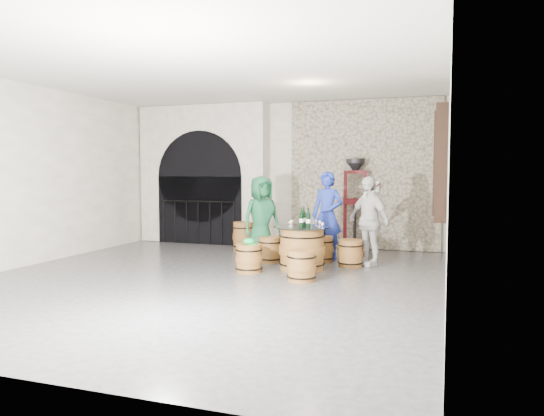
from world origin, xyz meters
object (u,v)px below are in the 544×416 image
(side_barrel, at_px, (243,236))
(barrel_stool_far, at_px, (322,249))
(person_white, at_px, (368,221))
(corking_press, at_px, (355,197))
(barrel_stool_near_right, at_px, (302,266))
(barrel_stool_near_left, at_px, (249,258))
(barrel_stool_right, at_px, (350,253))
(person_green, at_px, (261,218))
(wine_bottle_left, at_px, (302,219))
(barrel_table, at_px, (302,248))
(wine_bottle_right, at_px, (304,218))
(barrel_stool_left, at_px, (270,250))
(wine_bottle_center, at_px, (308,219))
(person_blue, at_px, (327,215))

(side_barrel, bearing_deg, barrel_stool_far, -22.57)
(person_white, distance_m, corking_press, 1.73)
(barrel_stool_near_right, distance_m, barrel_stool_near_left, 1.08)
(barrel_stool_right, distance_m, person_green, 1.78)
(person_green, relative_size, wine_bottle_left, 4.86)
(barrel_table, distance_m, person_white, 1.34)
(barrel_stool_far, relative_size, wine_bottle_right, 1.44)
(barrel_stool_left, xyz_separation_m, barrel_stool_right, (1.48, 0.05, 0.00))
(corking_press, bearing_deg, barrel_stool_right, -90.15)
(barrel_stool_far, relative_size, barrel_stool_near_right, 1.00)
(barrel_stool_far, bearing_deg, barrel_table, -98.34)
(barrel_stool_left, bearing_deg, wine_bottle_left, -34.36)
(barrel_stool_left, xyz_separation_m, corking_press, (1.25, 1.88, 0.89))
(barrel_stool_left, relative_size, corking_press, 0.24)
(barrel_stool_far, relative_size, wine_bottle_left, 1.44)
(barrel_stool_near_right, distance_m, side_barrel, 3.26)
(barrel_table, bearing_deg, person_white, 37.87)
(wine_bottle_center, bearing_deg, barrel_stool_left, 146.80)
(barrel_stool_right, bearing_deg, barrel_stool_near_right, -108.49)
(person_green, height_order, wine_bottle_left, person_green)
(barrel_table, height_order, barrel_stool_near_right, barrel_table)
(barrel_table, height_order, corking_press, corking_press)
(barrel_table, xyz_separation_m, person_white, (1.00, 0.78, 0.43))
(barrel_stool_left, xyz_separation_m, wine_bottle_left, (0.75, -0.51, 0.63))
(barrel_table, bearing_deg, person_green, 145.76)
(barrel_stool_near_left, relative_size, corking_press, 0.24)
(barrel_stool_left, height_order, person_white, person_white)
(barrel_table, xyz_separation_m, barrel_stool_far, (0.13, 0.91, -0.13))
(wine_bottle_center, relative_size, side_barrel, 0.54)
(barrel_table, relative_size, person_green, 0.60)
(person_green, bearing_deg, barrel_table, -84.91)
(side_barrel, bearing_deg, person_green, -52.61)
(barrel_stool_left, xyz_separation_m, person_blue, (0.93, 0.65, 0.60))
(barrel_stool_near_right, relative_size, side_barrel, 0.78)
(barrel_stool_near_left, xyz_separation_m, person_white, (1.77, 1.28, 0.56))
(wine_bottle_left, bearing_deg, barrel_stool_far, 80.98)
(barrel_stool_near_left, bearing_deg, person_green, 99.82)
(barrel_stool_left, relative_size, person_blue, 0.28)
(person_blue, bearing_deg, wine_bottle_left, -87.12)
(barrel_stool_far, xyz_separation_m, barrel_stool_right, (0.59, -0.34, 0.00))
(barrel_stool_far, bearing_deg, wine_bottle_right, -102.27)
(barrel_stool_far, bearing_deg, barrel_stool_right, -30.24)
(person_green, bearing_deg, wine_bottle_right, -76.70)
(wine_bottle_left, xyz_separation_m, wine_bottle_right, (-0.01, 0.19, 0.00))
(barrel_stool_near_left, distance_m, person_white, 2.25)
(wine_bottle_right, bearing_deg, person_green, 153.96)
(person_green, distance_m, wine_bottle_right, 1.06)
(barrel_table, distance_m, corking_press, 2.56)
(barrel_stool_near_right, relative_size, person_white, 0.30)
(barrel_stool_near_left, relative_size, person_white, 0.30)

